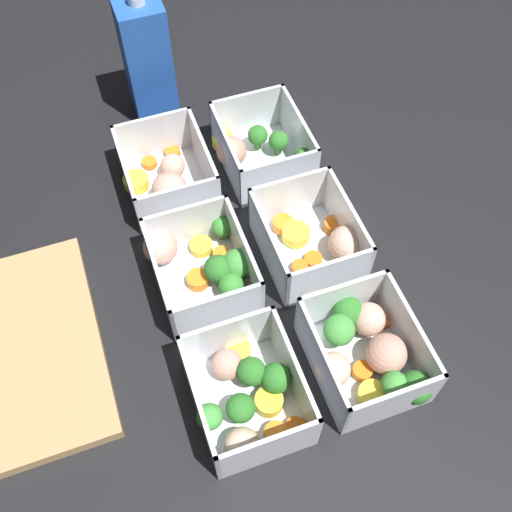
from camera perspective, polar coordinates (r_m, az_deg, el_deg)
ground_plane at (r=0.80m, az=0.00°, el=-1.05°), size 4.00×4.00×0.00m
container_near_left at (r=0.73m, az=10.54°, el=-8.88°), size 0.15×0.14×0.08m
container_near_center at (r=0.80m, az=5.81°, el=1.41°), size 0.16×0.13×0.08m
container_near_right at (r=0.90m, az=0.30°, el=9.93°), size 0.15×0.14×0.08m
container_far_left at (r=0.70m, az=-0.88°, el=-13.18°), size 0.16×0.12×0.08m
container_far_center at (r=0.78m, az=-4.99°, el=-0.89°), size 0.16×0.14×0.08m
container_far_right at (r=0.87m, az=-8.38°, el=7.34°), size 0.15×0.12×0.08m
juice_carton at (r=0.95m, az=-10.33°, el=17.89°), size 0.07×0.07×0.20m
cutting_board at (r=0.79m, az=-21.09°, el=-8.43°), size 0.28×0.18×0.02m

